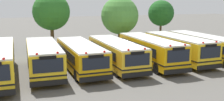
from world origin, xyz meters
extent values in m
plane|color=#595651|center=(0.00, 0.00, 0.00)|extent=(160.00, 160.00, 0.00)
cube|color=black|center=(-8.97, 0.17, 1.76)|extent=(0.08, 8.58, 0.77)
sphere|color=red|center=(-9.50, -5.48, 2.64)|extent=(0.18, 0.18, 0.18)
cylinder|color=black|center=(-9.11, -4.23, 0.50)|extent=(0.28, 1.00, 1.00)
cylinder|color=black|center=(-9.14, 3.57, 0.50)|extent=(0.28, 1.00, 1.00)
cube|color=yellow|center=(-6.65, 0.07, 1.38)|extent=(2.75, 9.23, 2.07)
cube|color=white|center=(-6.65, 0.07, 2.48)|extent=(2.70, 9.05, 0.12)
cube|color=black|center=(-6.76, -4.58, 0.53)|extent=(2.58, 0.22, 0.36)
cube|color=black|center=(-6.76, -4.53, 1.76)|extent=(2.08, 0.11, 0.99)
cube|color=black|center=(-5.36, 0.34, 1.71)|extent=(0.22, 7.15, 0.74)
cube|color=black|center=(-7.93, 0.40, 1.71)|extent=(0.22, 7.15, 0.74)
cube|color=black|center=(-6.65, 0.07, 0.97)|extent=(2.78, 9.32, 0.10)
sphere|color=red|center=(-6.06, -4.38, 2.58)|extent=(0.18, 0.18, 0.18)
sphere|color=red|center=(-7.45, -4.35, 2.58)|extent=(0.18, 0.18, 0.18)
cube|color=black|center=(-6.76, -4.54, 2.32)|extent=(1.14, 0.11, 0.24)
cylinder|color=black|center=(-5.60, -3.14, 0.50)|extent=(0.30, 1.01, 1.00)
cylinder|color=black|center=(-7.85, -3.09, 0.50)|extent=(0.30, 1.01, 1.00)
cylinder|color=black|center=(-5.46, 2.83, 0.50)|extent=(0.30, 1.01, 1.00)
cylinder|color=black|center=(-7.70, 2.88, 0.50)|extent=(0.30, 1.01, 1.00)
cube|color=#EAA80C|center=(-3.44, 0.13, 1.31)|extent=(2.66, 9.52, 1.93)
cube|color=white|center=(-3.44, 0.13, 2.34)|extent=(2.61, 9.33, 0.12)
cube|color=black|center=(-3.37, -4.68, 0.53)|extent=(2.57, 0.20, 0.36)
cube|color=black|center=(-3.37, -4.63, 1.66)|extent=(2.07, 0.09, 0.92)
cube|color=black|center=(-2.16, 0.45, 1.62)|extent=(0.15, 7.40, 0.69)
cube|color=black|center=(-4.72, 0.41, 1.62)|extent=(0.15, 7.40, 0.69)
cube|color=black|center=(-3.44, 0.13, 0.93)|extent=(2.69, 9.62, 0.10)
sphere|color=red|center=(-2.68, -4.45, 2.44)|extent=(0.18, 0.18, 0.18)
sphere|color=red|center=(-4.06, -4.47, 2.44)|extent=(0.18, 0.18, 0.18)
cube|color=black|center=(-3.37, -4.64, 2.18)|extent=(1.14, 0.10, 0.24)
cylinder|color=black|center=(-2.27, -3.19, 0.50)|extent=(0.30, 1.00, 1.00)
cylinder|color=black|center=(-4.51, -3.23, 0.50)|extent=(0.30, 1.00, 1.00)
cylinder|color=black|center=(-2.36, 3.09, 0.50)|extent=(0.30, 1.00, 1.00)
cylinder|color=black|center=(-4.60, 3.06, 0.50)|extent=(0.30, 1.00, 1.00)
cube|color=yellow|center=(-0.09, 0.14, 1.33)|extent=(2.51, 9.58, 1.96)
cube|color=white|center=(-0.09, 0.14, 2.37)|extent=(2.46, 9.39, 0.12)
cube|color=black|center=(-0.09, -4.72, 0.53)|extent=(2.56, 0.16, 0.36)
cube|color=black|center=(-0.09, -4.67, 1.68)|extent=(2.06, 0.06, 0.94)
cube|color=black|center=(1.19, 0.44, 1.64)|extent=(0.04, 7.47, 0.70)
cube|color=black|center=(-1.36, 0.44, 1.64)|extent=(0.04, 7.47, 0.70)
cube|color=black|center=(-0.09, 0.14, 0.94)|extent=(2.54, 9.67, 0.10)
sphere|color=red|center=(0.60, -4.50, 2.47)|extent=(0.18, 0.18, 0.18)
sphere|color=red|center=(-0.78, -4.50, 2.47)|extent=(0.18, 0.18, 0.18)
cube|color=black|center=(-0.09, -4.68, 2.21)|extent=(1.13, 0.08, 0.24)
cylinder|color=black|center=(1.03, -3.25, 0.50)|extent=(0.28, 1.00, 1.00)
cylinder|color=black|center=(-1.20, -3.25, 0.50)|extent=(0.28, 1.00, 1.00)
cylinder|color=black|center=(1.03, 3.13, 0.50)|extent=(0.28, 1.00, 1.00)
cylinder|color=black|center=(-1.20, 3.13, 0.50)|extent=(0.28, 1.00, 1.00)
cube|color=#EAA80C|center=(3.43, 0.01, 1.40)|extent=(2.53, 9.80, 2.11)
cube|color=white|center=(3.43, 0.01, 2.52)|extent=(2.48, 9.61, 0.12)
cube|color=black|center=(3.41, -4.95, 0.53)|extent=(2.55, 0.17, 0.36)
cube|color=black|center=(3.41, -4.90, 1.78)|extent=(2.05, 0.07, 1.01)
cube|color=black|center=(4.70, 0.31, 1.74)|extent=(0.07, 7.64, 0.76)
cube|color=black|center=(2.16, 0.32, 1.74)|extent=(0.07, 7.64, 0.76)
cube|color=black|center=(3.43, 0.01, 0.98)|extent=(2.56, 9.90, 0.10)
sphere|color=red|center=(4.10, -4.74, 2.62)|extent=(0.18, 0.18, 0.18)
sphere|color=red|center=(2.72, -4.73, 2.62)|extent=(0.18, 0.18, 0.18)
cube|color=black|center=(3.41, -4.91, 2.36)|extent=(1.12, 0.08, 0.24)
cylinder|color=black|center=(4.52, -3.49, 0.50)|extent=(0.28, 1.00, 1.00)
cylinder|color=black|center=(2.31, -3.48, 0.50)|extent=(0.28, 1.00, 1.00)
cylinder|color=black|center=(4.55, 3.10, 0.50)|extent=(0.28, 1.00, 1.00)
cylinder|color=black|center=(2.33, 3.11, 0.50)|extent=(0.28, 1.00, 1.00)
cube|color=yellow|center=(6.69, 0.10, 1.41)|extent=(2.75, 9.42, 2.13)
cube|color=white|center=(6.69, 0.10, 2.54)|extent=(2.70, 9.24, 0.12)
cube|color=black|center=(6.80, -4.65, 0.53)|extent=(2.60, 0.22, 0.36)
cube|color=black|center=(6.80, -4.60, 1.80)|extent=(2.09, 0.11, 1.02)
cube|color=black|center=(7.98, 0.43, 1.75)|extent=(0.20, 7.31, 0.77)
cube|color=black|center=(5.39, 0.37, 1.75)|extent=(0.20, 7.31, 0.77)
cube|color=black|center=(6.69, 0.10, 0.99)|extent=(2.78, 9.52, 0.10)
sphere|color=red|center=(7.49, -4.42, 2.64)|extent=(0.18, 0.18, 0.18)
sphere|color=red|center=(6.09, -4.45, 2.64)|extent=(0.18, 0.18, 0.18)
cube|color=black|center=(6.80, -4.61, 2.38)|extent=(1.15, 0.11, 0.24)
cylinder|color=black|center=(7.90, -3.16, 0.50)|extent=(0.30, 1.01, 1.00)
cylinder|color=black|center=(5.63, -3.21, 0.50)|extent=(0.30, 1.01, 1.00)
cylinder|color=black|center=(7.76, 3.01, 0.50)|extent=(0.30, 1.01, 1.00)
cylinder|color=black|center=(5.50, 2.96, 0.50)|extent=(0.30, 1.01, 1.00)
cube|color=yellow|center=(10.20, 0.06, 1.34)|extent=(2.48, 11.49, 1.99)
cube|color=white|center=(10.20, 0.06, 2.40)|extent=(2.43, 11.26, 0.12)
cube|color=black|center=(11.41, 0.35, 1.66)|extent=(0.12, 8.95, 0.72)
cube|color=black|center=(8.99, 0.37, 1.66)|extent=(0.12, 8.95, 0.72)
cube|color=black|center=(10.20, 0.06, 0.95)|extent=(2.51, 11.61, 0.10)
cylinder|color=black|center=(11.28, 3.99, 0.50)|extent=(0.29, 1.00, 1.00)
cylinder|color=black|center=(9.18, 4.01, 0.50)|extent=(0.29, 1.00, 1.00)
cylinder|color=#4C3823|center=(-4.45, 11.03, 1.53)|extent=(0.44, 0.44, 3.06)
sphere|color=#286623|center=(-4.45, 11.03, 4.78)|extent=(4.58, 4.58, 4.58)
sphere|color=#286623|center=(-4.23, 10.95, 4.99)|extent=(3.65, 3.65, 3.65)
cylinder|color=#4C3823|center=(3.94, 9.29, 1.21)|extent=(0.45, 0.45, 2.43)
sphere|color=#478438|center=(3.94, 9.29, 4.23)|extent=(4.80, 4.80, 4.80)
sphere|color=#478438|center=(3.54, 9.42, 4.41)|extent=(3.64, 3.64, 3.64)
cylinder|color=#4C3823|center=(11.03, 11.15, 1.48)|extent=(0.32, 0.32, 2.96)
sphere|color=#1E561E|center=(11.03, 11.15, 4.35)|extent=(3.69, 3.69, 3.69)
sphere|color=#1E561E|center=(11.18, 10.86, 4.83)|extent=(2.56, 2.56, 2.56)
camera|label=1|loc=(-8.65, -22.65, 6.15)|focal=42.68mm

